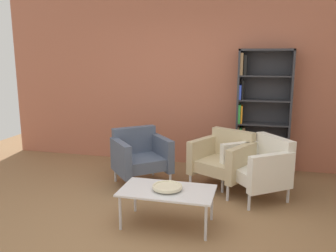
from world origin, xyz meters
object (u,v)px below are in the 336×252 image
object	(u,v)px
bookshelf_tall	(259,112)
coffee_table_low	(167,193)
armchair_near_window	(224,158)
decorative_bowl	(167,187)
armchair_corner_red	(140,155)
armchair_by_bookshelf	(259,166)

from	to	relation	value
bookshelf_tall	coffee_table_low	size ratio (longest dim) A/B	1.90
coffee_table_low	armchair_near_window	xyz separation A→B (m)	(0.48, 1.26, 0.05)
decorative_bowl	armchair_corner_red	world-z (taller)	armchair_corner_red
armchair_near_window	armchair_by_bookshelf	xyz separation A→B (m)	(0.47, -0.22, 0.00)
armchair_corner_red	armchair_by_bookshelf	world-z (taller)	same
coffee_table_low	armchair_by_bookshelf	xyz separation A→B (m)	(0.95, 1.04, 0.05)
coffee_table_low	armchair_near_window	distance (m)	1.35
bookshelf_tall	coffee_table_low	world-z (taller)	bookshelf_tall
bookshelf_tall	armchair_near_window	xyz separation A→B (m)	(-0.44, -0.84, -0.53)
armchair_near_window	armchair_corner_red	bearing A→B (deg)	-145.98
coffee_table_low	armchair_by_bookshelf	world-z (taller)	armchair_by_bookshelf
armchair_corner_red	bookshelf_tall	bearing A→B (deg)	-9.58
armchair_by_bookshelf	armchair_corner_red	bearing A→B (deg)	-129.92
coffee_table_low	decorative_bowl	distance (m)	0.07
bookshelf_tall	armchair_near_window	bearing A→B (deg)	-117.66
armchair_near_window	bookshelf_tall	bearing A→B (deg)	89.97
coffee_table_low	armchair_corner_red	bearing A→B (deg)	121.45
decorative_bowl	armchair_by_bookshelf	bearing A→B (deg)	47.50
decorative_bowl	armchair_near_window	world-z (taller)	armchair_near_window
armchair_corner_red	decorative_bowl	bearing A→B (deg)	-99.26
decorative_bowl	armchair_corner_red	xyz separation A→B (m)	(-0.69, 1.13, -0.02)
armchair_by_bookshelf	coffee_table_low	bearing A→B (deg)	-79.37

